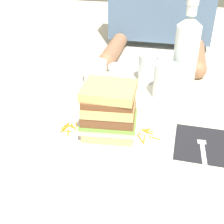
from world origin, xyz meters
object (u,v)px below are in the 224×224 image
(knife, at_px, (45,130))
(side_plate, at_px, (3,105))
(water_bottle, at_px, (186,53))
(empty_tumbler_1, at_px, (119,79))
(juice_glass, at_px, (166,84))
(empty_tumbler_0, at_px, (148,68))
(main_plate, at_px, (109,134))
(napkin_dark, at_px, (202,144))
(fork, at_px, (203,149))
(empty_tumbler_2, at_px, (95,73))
(sandwich, at_px, (109,111))

(knife, xyz_separation_m, side_plate, (-0.16, 0.08, 0.00))
(water_bottle, relative_size, empty_tumbler_1, 3.26)
(juice_glass, bearing_deg, water_bottle, 55.41)
(empty_tumbler_0, bearing_deg, main_plate, -98.52)
(knife, bearing_deg, water_bottle, 44.10)
(empty_tumbler_1, bearing_deg, main_plate, -83.63)
(napkin_dark, relative_size, empty_tumbler_0, 1.58)
(water_bottle, xyz_separation_m, side_plate, (-0.49, -0.23, -0.11))
(fork, relative_size, empty_tumbler_1, 2.02)
(juice_glass, xyz_separation_m, empty_tumbler_2, (-0.23, 0.04, -0.01))
(napkin_dark, bearing_deg, empty_tumbler_1, 137.93)
(empty_tumbler_0, height_order, empty_tumbler_1, empty_tumbler_0)
(sandwich, height_order, fork, sandwich)
(fork, height_order, side_plate, side_plate)
(empty_tumbler_2, bearing_deg, knife, -99.95)
(sandwich, xyz_separation_m, empty_tumbler_1, (-0.03, 0.24, -0.03))
(water_bottle, xyz_separation_m, empty_tumbler_0, (-0.11, 0.03, -0.07))
(napkin_dark, bearing_deg, water_bottle, 101.54)
(sandwich, bearing_deg, empty_tumbler_2, 112.16)
(empty_tumbler_1, distance_m, empty_tumbler_2, 0.09)
(empty_tumbler_0, distance_m, empty_tumbler_1, 0.12)
(side_plate, bearing_deg, water_bottle, 25.43)
(juice_glass, relative_size, side_plate, 0.51)
(sandwich, xyz_separation_m, juice_glass, (0.11, 0.23, -0.03))
(main_plate, relative_size, empty_tumbler_0, 3.13)
(napkin_dark, bearing_deg, empty_tumbler_2, 142.34)
(fork, distance_m, water_bottle, 0.33)
(empty_tumbler_2, bearing_deg, juice_glass, -10.68)
(napkin_dark, xyz_separation_m, empty_tumbler_0, (-0.17, 0.31, 0.04))
(side_plate, bearing_deg, empty_tumbler_1, 29.98)
(empty_tumbler_0, bearing_deg, fork, -63.03)
(sandwich, xyz_separation_m, knife, (-0.16, -0.01, -0.07))
(knife, distance_m, empty_tumbler_0, 0.41)
(fork, xyz_separation_m, empty_tumbler_0, (-0.17, 0.34, 0.04))
(side_plate, bearing_deg, empty_tumbler_2, 43.80)
(main_plate, height_order, empty_tumbler_2, empty_tumbler_2)
(napkin_dark, height_order, fork, fork)
(sandwich, distance_m, water_bottle, 0.34)
(water_bottle, bearing_deg, knife, -135.90)
(knife, bearing_deg, empty_tumbler_0, 58.52)
(juice_glass, distance_m, empty_tumbler_1, 0.14)
(fork, xyz_separation_m, knife, (-0.38, -0.01, -0.00))
(main_plate, relative_size, side_plate, 1.38)
(empty_tumbler_0, height_order, empty_tumbler_2, empty_tumbler_0)
(fork, bearing_deg, main_plate, 179.10)
(water_bottle, relative_size, empty_tumbler_2, 3.57)
(water_bottle, relative_size, side_plate, 1.32)
(sandwich, bearing_deg, fork, -1.07)
(fork, bearing_deg, napkin_dark, 93.28)
(empty_tumbler_1, xyz_separation_m, side_plate, (-0.30, -0.17, -0.04))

